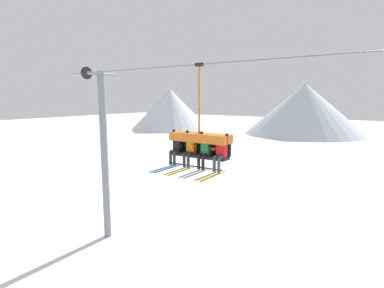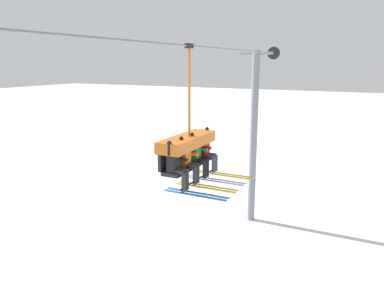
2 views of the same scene
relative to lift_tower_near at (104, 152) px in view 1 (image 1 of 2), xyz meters
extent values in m
plane|color=white|center=(6.38, 0.02, -4.40)|extent=(200.00, 200.00, 0.00)
cone|color=silver|center=(-31.26, 44.70, 0.11)|extent=(18.06, 18.06, 9.04)
cone|color=silver|center=(-3.26, 51.58, 0.54)|extent=(22.94, 22.94, 9.90)
cylinder|color=slate|center=(0.00, 0.02, -0.23)|extent=(0.36, 0.36, 8.35)
cylinder|color=slate|center=(0.00, 0.02, 3.79)|extent=(0.16, 1.60, 0.16)
cylinder|color=black|center=(0.00, -0.78, 3.79)|extent=(0.08, 0.56, 0.56)
cylinder|color=slate|center=(7.24, -0.78, 3.79)|extent=(16.49, 0.05, 0.05)
cube|color=#232328|center=(6.13, -0.78, 0.63)|extent=(2.23, 0.48, 0.10)
cube|color=#232328|center=(6.13, -0.50, 0.90)|extent=(2.23, 0.08, 0.45)
cube|color=#D16619|center=(6.13, -0.72, 1.28)|extent=(2.28, 0.68, 0.30)
cylinder|color=black|center=(6.13, -1.10, 0.30)|extent=(2.23, 0.04, 0.04)
cylinder|color=#D16619|center=(6.13, -0.78, 2.58)|extent=(0.07, 0.07, 2.32)
cube|color=black|center=(6.13, -0.78, 3.79)|extent=(0.28, 0.12, 0.12)
cube|color=black|center=(5.20, -0.80, 0.94)|extent=(0.32, 0.22, 0.52)
sphere|color=maroon|center=(5.20, -0.80, 1.30)|extent=(0.22, 0.22, 0.22)
ellipsoid|color=black|center=(5.20, -0.90, 1.30)|extent=(0.17, 0.04, 0.08)
cylinder|color=#2D2D33|center=(5.11, -0.97, 0.72)|extent=(0.11, 0.34, 0.11)
cylinder|color=#2D2D33|center=(5.29, -0.97, 0.72)|extent=(0.11, 0.34, 0.11)
cylinder|color=#2D2D33|center=(5.11, -1.14, 0.48)|extent=(0.11, 0.11, 0.48)
cylinder|color=#2D2D33|center=(5.29, -1.14, 0.48)|extent=(0.11, 0.11, 0.48)
cube|color=#1E6BB2|center=(5.11, -1.44, 0.19)|extent=(0.09, 1.70, 0.02)
cube|color=#1E6BB2|center=(5.29, -1.44, 0.19)|extent=(0.09, 1.70, 0.02)
cylinder|color=black|center=(5.01, -0.80, 1.29)|extent=(0.09, 0.09, 0.30)
sphere|color=black|center=(5.01, -0.80, 1.46)|extent=(0.11, 0.11, 0.11)
cylinder|color=black|center=(5.39, -0.95, 0.98)|extent=(0.09, 0.30, 0.09)
cube|color=orange|center=(5.82, -0.80, 0.94)|extent=(0.32, 0.22, 0.52)
sphere|color=silver|center=(5.82, -0.80, 1.30)|extent=(0.22, 0.22, 0.22)
ellipsoid|color=black|center=(5.82, -0.90, 1.30)|extent=(0.17, 0.04, 0.08)
cylinder|color=#2D2D33|center=(5.73, -0.97, 0.72)|extent=(0.11, 0.34, 0.11)
cylinder|color=#2D2D33|center=(5.91, -0.97, 0.72)|extent=(0.11, 0.34, 0.11)
cylinder|color=#2D2D33|center=(5.73, -1.14, 0.48)|extent=(0.11, 0.11, 0.48)
cylinder|color=#2D2D33|center=(5.91, -1.14, 0.48)|extent=(0.11, 0.11, 0.48)
cube|color=gold|center=(5.73, -1.44, 0.19)|extent=(0.09, 1.70, 0.02)
cube|color=gold|center=(5.91, -1.44, 0.19)|extent=(0.09, 1.70, 0.02)
cylinder|color=orange|center=(5.63, -0.80, 1.29)|extent=(0.09, 0.09, 0.30)
sphere|color=black|center=(5.63, -0.80, 1.46)|extent=(0.11, 0.11, 0.11)
cylinder|color=orange|center=(6.01, -0.95, 0.98)|extent=(0.09, 0.30, 0.09)
cube|color=#23843D|center=(6.43, -0.80, 0.94)|extent=(0.32, 0.22, 0.52)
sphere|color=#284C93|center=(6.43, -0.80, 1.30)|extent=(0.22, 0.22, 0.22)
ellipsoid|color=black|center=(6.43, -0.90, 1.30)|extent=(0.17, 0.04, 0.08)
cylinder|color=black|center=(6.35, -0.97, 0.72)|extent=(0.11, 0.34, 0.11)
cylinder|color=black|center=(6.52, -0.97, 0.72)|extent=(0.11, 0.34, 0.11)
cylinder|color=black|center=(6.35, -1.14, 0.48)|extent=(0.11, 0.11, 0.48)
cylinder|color=black|center=(6.52, -1.14, 0.48)|extent=(0.11, 0.11, 0.48)
cube|color=#B2B2BC|center=(6.35, -1.44, 0.19)|extent=(0.09, 1.70, 0.02)
cube|color=#B2B2BC|center=(6.52, -1.44, 0.19)|extent=(0.09, 1.70, 0.02)
cylinder|color=#23843D|center=(6.25, -0.80, 1.29)|extent=(0.09, 0.09, 0.30)
sphere|color=black|center=(6.25, -0.80, 1.46)|extent=(0.11, 0.11, 0.11)
cylinder|color=#23843D|center=(6.62, -0.95, 0.98)|extent=(0.09, 0.30, 0.09)
cube|color=red|center=(7.05, -0.80, 0.94)|extent=(0.32, 0.22, 0.52)
sphere|color=#284C93|center=(7.05, -0.80, 1.30)|extent=(0.22, 0.22, 0.22)
ellipsoid|color=black|center=(7.05, -0.90, 1.30)|extent=(0.17, 0.04, 0.08)
cylinder|color=#3D424C|center=(6.96, -0.97, 0.72)|extent=(0.11, 0.34, 0.11)
cylinder|color=#3D424C|center=(7.14, -0.97, 0.72)|extent=(0.11, 0.34, 0.11)
cylinder|color=#3D424C|center=(6.96, -1.14, 0.48)|extent=(0.11, 0.11, 0.48)
cylinder|color=#3D424C|center=(7.14, -1.14, 0.48)|extent=(0.11, 0.11, 0.48)
cube|color=gold|center=(6.96, -1.44, 0.19)|extent=(0.09, 1.70, 0.02)
cube|color=gold|center=(7.14, -1.44, 0.19)|extent=(0.09, 1.70, 0.02)
cylinder|color=red|center=(6.86, -0.95, 0.98)|extent=(0.09, 0.30, 0.09)
cylinder|color=red|center=(7.24, -0.80, 1.29)|extent=(0.09, 0.09, 0.30)
sphere|color=black|center=(7.24, -0.80, 1.46)|extent=(0.11, 0.11, 0.11)
camera|label=1|loc=(11.84, -9.59, 2.66)|focal=28.00mm
camera|label=2|loc=(-2.68, -5.31, 3.37)|focal=35.00mm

